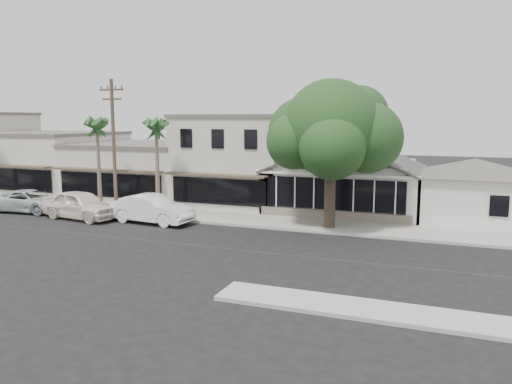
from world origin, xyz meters
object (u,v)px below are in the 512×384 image
at_px(utility_pole, 114,144).
at_px(car_2, 30,201).
at_px(car_0, 81,205).
at_px(car_1, 152,209).
at_px(shade_tree, 331,131).

distance_m(utility_pole, car_2, 7.67).
bearing_deg(car_0, car_1, -75.88).
height_order(car_1, shade_tree, shade_tree).
relative_size(car_0, car_2, 0.99).
bearing_deg(utility_pole, car_2, -170.74).
height_order(utility_pole, shade_tree, utility_pole).
bearing_deg(car_1, car_2, 94.14).
bearing_deg(car_0, shade_tree, -71.46).
bearing_deg(shade_tree, utility_pole, -175.07).
distance_m(car_0, car_1, 5.03).
bearing_deg(car_2, utility_pole, -85.38).
height_order(car_2, shade_tree, shade_tree).
height_order(utility_pole, car_2, utility_pole).
bearing_deg(utility_pole, car_0, -129.49).
bearing_deg(car_0, car_2, 89.74).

